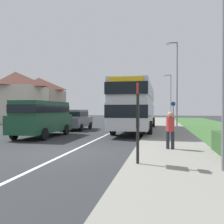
{
  "coord_description": "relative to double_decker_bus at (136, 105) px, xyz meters",
  "views": [
    {
      "loc": [
        3.7,
        -9.4,
        1.78
      ],
      "look_at": [
        0.69,
        5.5,
        1.6
      ],
      "focal_mm": 39.05,
      "sensor_mm": 36.0,
      "label": 1
    }
  ],
  "objects": [
    {
      "name": "cycle_route_sign",
      "position": [
        3.16,
        5.48,
        -0.72
      ],
      "size": [
        0.44,
        0.08,
        2.52
      ],
      "color": "slate",
      "rests_on": "ground_plane"
    },
    {
      "name": "double_decker_bus",
      "position": [
        0.0,
        0.0,
        0.0
      ],
      "size": [
        2.8,
        11.27,
        3.7
      ],
      "color": "#BCBCC1",
      "rests_on": "ground_plane"
    },
    {
      "name": "street_lamp_near",
      "position": [
        3.52,
        -12.37,
        1.84
      ],
      "size": [
        1.14,
        0.2,
        6.88
      ],
      "color": "slate",
      "rests_on": "ground_plane"
    },
    {
      "name": "pedestrian_at_stop",
      "position": [
        2.35,
        -8.97,
        -1.17
      ],
      "size": [
        0.34,
        0.34,
        1.67
      ],
      "color": "#23232D",
      "rests_on": "ground_plane"
    },
    {
      "name": "house_terrace_far_side",
      "position": [
        -16.28,
        11.62,
        1.14
      ],
      "size": [
        6.51,
        11.87,
        6.56
      ],
      "color": "beige",
      "rests_on": "ground_plane"
    },
    {
      "name": "street_lamp_mid",
      "position": [
        3.39,
        4.96,
        2.55
      ],
      "size": [
        1.14,
        0.2,
        8.26
      ],
      "color": "slate",
      "rests_on": "ground_plane"
    },
    {
      "name": "bus_stop_sign",
      "position": [
        1.28,
        -11.98,
        -0.6
      ],
      "size": [
        0.09,
        0.52,
        2.6
      ],
      "color": "black",
      "rests_on": "ground_plane"
    },
    {
      "name": "parked_car_grey",
      "position": [
        -5.21,
        0.45,
        -1.2
      ],
      "size": [
        1.97,
        4.12,
        1.73
      ],
      "color": "slate",
      "rests_on": "ground_plane"
    },
    {
      "name": "ground_plane",
      "position": [
        -1.72,
        -9.99,
        -2.14
      ],
      "size": [
        120.0,
        120.0,
        0.0
      ],
      "primitive_type": "plane",
      "color": "#2D3033"
    },
    {
      "name": "street_lamp_far",
      "position": [
        3.39,
        20.31,
        2.01
      ],
      "size": [
        1.14,
        0.2,
        7.22
      ],
      "color": "slate",
      "rests_on": "ground_plane"
    },
    {
      "name": "parked_van_dark_green",
      "position": [
        -5.46,
        -5.05,
        -0.8
      ],
      "size": [
        2.11,
        5.23,
        2.27
      ],
      "color": "#19472D",
      "rests_on": "ground_plane"
    },
    {
      "name": "lane_marking_centre",
      "position": [
        -1.72,
        -1.99,
        -2.14
      ],
      "size": [
        0.14,
        60.0,
        0.01
      ],
      "primitive_type": "cube",
      "color": "silver",
      "rests_on": "ground_plane"
    },
    {
      "name": "pavement_near_side",
      "position": [
        2.48,
        -3.99,
        -2.08
      ],
      "size": [
        3.2,
        68.0,
        0.12
      ],
      "primitive_type": "cube",
      "color": "gray",
      "rests_on": "ground_plane"
    }
  ]
}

